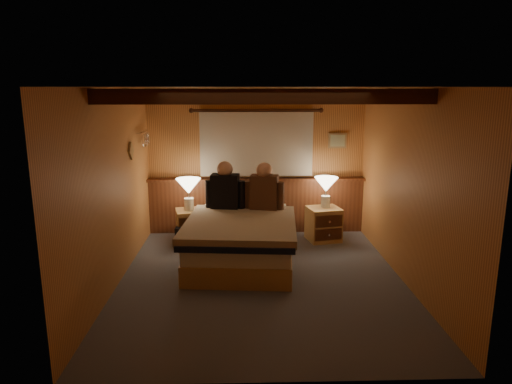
{
  "coord_description": "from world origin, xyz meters",
  "views": [
    {
      "loc": [
        -0.24,
        -5.44,
        2.38
      ],
      "look_at": [
        -0.06,
        0.4,
        1.06
      ],
      "focal_mm": 32.0,
      "sensor_mm": 36.0,
      "label": 1
    }
  ],
  "objects_px": {
    "bed": "(241,240)",
    "person_right": "(264,190)",
    "lamp_right": "(326,186)",
    "nightstand_left": "(192,226)",
    "person_left": "(225,189)",
    "duffel_bag": "(195,235)",
    "lamp_left": "(189,188)",
    "nightstand_right": "(324,224)"
  },
  "relations": [
    {
      "from": "lamp_left",
      "to": "lamp_right",
      "type": "distance_m",
      "value": 2.17
    },
    {
      "from": "person_left",
      "to": "person_right",
      "type": "bearing_deg",
      "value": 1.08
    },
    {
      "from": "lamp_left",
      "to": "duffel_bag",
      "type": "distance_m",
      "value": 0.74
    },
    {
      "from": "person_left",
      "to": "lamp_left",
      "type": "bearing_deg",
      "value": 158.94
    },
    {
      "from": "person_left",
      "to": "duffel_bag",
      "type": "relative_size",
      "value": 1.29
    },
    {
      "from": "lamp_left",
      "to": "nightstand_right",
      "type": "bearing_deg",
      "value": 0.25
    },
    {
      "from": "person_left",
      "to": "person_right",
      "type": "distance_m",
      "value": 0.59
    },
    {
      "from": "nightstand_left",
      "to": "person_right",
      "type": "distance_m",
      "value": 1.37
    },
    {
      "from": "nightstand_right",
      "to": "person_right",
      "type": "height_order",
      "value": "person_right"
    },
    {
      "from": "nightstand_left",
      "to": "person_right",
      "type": "relative_size",
      "value": 0.77
    },
    {
      "from": "nightstand_right",
      "to": "person_left",
      "type": "relative_size",
      "value": 0.78
    },
    {
      "from": "lamp_left",
      "to": "duffel_bag",
      "type": "bearing_deg",
      "value": -65.3
    },
    {
      "from": "person_left",
      "to": "person_right",
      "type": "height_order",
      "value": "person_left"
    },
    {
      "from": "lamp_left",
      "to": "person_left",
      "type": "relative_size",
      "value": 0.69
    },
    {
      "from": "nightstand_left",
      "to": "person_right",
      "type": "xyz_separation_m",
      "value": [
        1.13,
        -0.4,
        0.67
      ]
    },
    {
      "from": "bed",
      "to": "lamp_left",
      "type": "distance_m",
      "value": 1.36
    },
    {
      "from": "bed",
      "to": "lamp_left",
      "type": "xyz_separation_m",
      "value": [
        -0.82,
        0.94,
        0.54
      ]
    },
    {
      "from": "bed",
      "to": "lamp_left",
      "type": "relative_size",
      "value": 3.96
    },
    {
      "from": "lamp_left",
      "to": "person_right",
      "type": "bearing_deg",
      "value": -18.76
    },
    {
      "from": "bed",
      "to": "nightstand_left",
      "type": "distance_m",
      "value": 1.23
    },
    {
      "from": "lamp_right",
      "to": "person_right",
      "type": "distance_m",
      "value": 1.1
    },
    {
      "from": "duffel_bag",
      "to": "nightstand_left",
      "type": "bearing_deg",
      "value": 111.27
    },
    {
      "from": "nightstand_left",
      "to": "person_left",
      "type": "bearing_deg",
      "value": -43.06
    },
    {
      "from": "lamp_right",
      "to": "person_left",
      "type": "distance_m",
      "value": 1.63
    },
    {
      "from": "nightstand_left",
      "to": "duffel_bag",
      "type": "distance_m",
      "value": 0.23
    },
    {
      "from": "nightstand_right",
      "to": "duffel_bag",
      "type": "relative_size",
      "value": 1.01
    },
    {
      "from": "person_right",
      "to": "person_left",
      "type": "bearing_deg",
      "value": -174.98
    },
    {
      "from": "person_left",
      "to": "duffel_bag",
      "type": "bearing_deg",
      "value": 173.98
    },
    {
      "from": "lamp_left",
      "to": "lamp_right",
      "type": "bearing_deg",
      "value": 1.57
    },
    {
      "from": "lamp_right",
      "to": "duffel_bag",
      "type": "relative_size",
      "value": 0.86
    },
    {
      "from": "bed",
      "to": "person_right",
      "type": "xyz_separation_m",
      "value": [
        0.34,
        0.55,
        0.6
      ]
    },
    {
      "from": "lamp_right",
      "to": "lamp_left",
      "type": "bearing_deg",
      "value": -178.43
    },
    {
      "from": "duffel_bag",
      "to": "lamp_right",
      "type": "bearing_deg",
      "value": 12.65
    },
    {
      "from": "lamp_right",
      "to": "nightstand_right",
      "type": "bearing_deg",
      "value": -119.22
    },
    {
      "from": "nightstand_right",
      "to": "duffel_bag",
      "type": "distance_m",
      "value": 2.06
    },
    {
      "from": "duffel_bag",
      "to": "person_left",
      "type": "bearing_deg",
      "value": -8.58
    },
    {
      "from": "bed",
      "to": "duffel_bag",
      "type": "distance_m",
      "value": 1.05
    },
    {
      "from": "nightstand_left",
      "to": "duffel_bag",
      "type": "xyz_separation_m",
      "value": [
        0.06,
        -0.21,
        -0.09
      ]
    },
    {
      "from": "nightstand_right",
      "to": "person_left",
      "type": "bearing_deg",
      "value": -179.91
    },
    {
      "from": "bed",
      "to": "lamp_left",
      "type": "bearing_deg",
      "value": 135.89
    },
    {
      "from": "person_left",
      "to": "nightstand_left",
      "type": "bearing_deg",
      "value": 156.99
    },
    {
      "from": "lamp_right",
      "to": "nightstand_left",
      "type": "bearing_deg",
      "value": -178.56
    }
  ]
}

